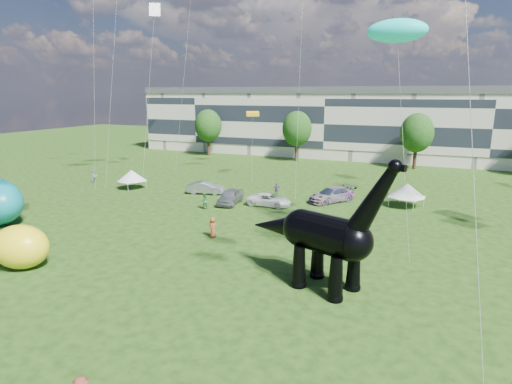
% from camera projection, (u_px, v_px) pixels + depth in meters
% --- Properties ---
extents(ground, '(220.00, 220.00, 0.00)m').
position_uv_depth(ground, '(209.00, 305.00, 24.96)').
color(ground, '#16330C').
rests_on(ground, ground).
extents(terrace_row, '(78.00, 11.00, 12.00)m').
position_uv_depth(terrace_row, '(331.00, 125.00, 82.11)').
color(terrace_row, beige).
rests_on(terrace_row, ground).
extents(tree_far_left, '(5.20, 5.20, 9.44)m').
position_uv_depth(tree_far_left, '(208.00, 123.00, 82.49)').
color(tree_far_left, '#382314').
rests_on(tree_far_left, ground).
extents(tree_mid_left, '(5.20, 5.20, 9.44)m').
position_uv_depth(tree_mid_left, '(297.00, 126.00, 75.54)').
color(tree_mid_left, '#382314').
rests_on(tree_mid_left, ground).
extents(tree_mid_right, '(5.20, 5.20, 9.44)m').
position_uv_depth(tree_mid_right, '(417.00, 130.00, 67.83)').
color(tree_mid_right, '#382314').
rests_on(tree_mid_right, ground).
extents(dinosaur_sculpture, '(10.84, 5.30, 9.00)m').
position_uv_depth(dinosaur_sculpture, '(321.00, 235.00, 26.66)').
color(dinosaur_sculpture, black).
rests_on(dinosaur_sculpture, ground).
extents(car_silver, '(2.52, 5.03, 1.65)m').
position_uv_depth(car_silver, '(230.00, 196.00, 47.42)').
color(car_silver, '#B4B4B9').
rests_on(car_silver, ground).
extents(car_grey, '(4.75, 2.67, 1.48)m').
position_uv_depth(car_grey, '(206.00, 188.00, 52.09)').
color(car_grey, gray).
rests_on(car_grey, ground).
extents(car_white, '(4.86, 2.30, 1.34)m').
position_uv_depth(car_white, '(269.00, 200.00, 46.49)').
color(car_white, white).
rests_on(car_white, ground).
extents(car_dark, '(5.23, 5.92, 1.64)m').
position_uv_depth(car_dark, '(332.00, 195.00, 48.14)').
color(car_dark, '#595960').
rests_on(car_dark, ground).
extents(gazebo_near, '(4.74, 4.74, 2.60)m').
position_uv_depth(gazebo_near, '(407.00, 190.00, 45.90)').
color(gazebo_near, silver).
rests_on(gazebo_near, ground).
extents(gazebo_left, '(4.53, 4.53, 2.42)m').
position_uv_depth(gazebo_left, '(132.00, 176.00, 54.65)').
color(gazebo_left, silver).
rests_on(gazebo_left, ground).
extents(inflatable_yellow, '(4.56, 3.82, 3.11)m').
position_uv_depth(inflatable_yellow, '(21.00, 247.00, 29.88)').
color(inflatable_yellow, yellow).
rests_on(inflatable_yellow, ground).
extents(visitors, '(53.67, 43.93, 1.86)m').
position_uv_depth(visitors, '(238.00, 217.00, 39.50)').
color(visitors, gray).
rests_on(visitors, ground).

